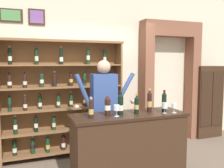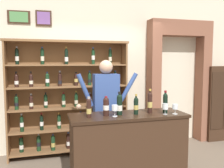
{
  "view_description": "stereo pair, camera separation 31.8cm",
  "coord_description": "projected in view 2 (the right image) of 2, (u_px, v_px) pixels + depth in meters",
  "views": [
    {
      "loc": [
        -1.24,
        -3.04,
        1.73
      ],
      "look_at": [
        -0.03,
        0.18,
        1.41
      ],
      "focal_mm": 38.45,
      "sensor_mm": 36.0,
      "label": 1
    },
    {
      "loc": [
        -0.94,
        -3.14,
        1.73
      ],
      "look_at": [
        -0.03,
        0.18,
        1.41
      ],
      "focal_mm": 38.45,
      "sensor_mm": 36.0,
      "label": 2
    }
  ],
  "objects": [
    {
      "name": "wine_glass_center",
      "position": [
        175.0,
        107.0,
        3.37
      ],
      "size": [
        0.08,
        0.08,
        0.14
      ],
      "color": "silver",
      "rests_on": "tasting_counter"
    },
    {
      "name": "back_wall",
      "position": [
        95.0,
        63.0,
        4.8
      ],
      "size": [
        12.0,
        0.19,
        3.39
      ],
      "color": "beige",
      "rests_on": "ground"
    },
    {
      "name": "tasting_bottle_chianti",
      "position": [
        150.0,
        102.0,
        3.44
      ],
      "size": [
        0.07,
        0.07,
        0.35
      ],
      "color": "black",
      "rests_on": "tasting_counter"
    },
    {
      "name": "wine_shelf",
      "position": [
        69.0,
        96.0,
        4.42
      ],
      "size": [
        2.19,
        0.34,
        2.1
      ],
      "color": "brown",
      "rests_on": "ground"
    },
    {
      "name": "tasting_bottle_rosso",
      "position": [
        106.0,
        106.0,
        3.27
      ],
      "size": [
        0.08,
        0.08,
        0.27
      ],
      "color": "black",
      "rests_on": "tasting_counter"
    },
    {
      "name": "tasting_counter",
      "position": [
        128.0,
        148.0,
        3.42
      ],
      "size": [
        1.65,
        0.58,
        0.99
      ],
      "color": "#382316",
      "rests_on": "ground"
    },
    {
      "name": "shopkeeper",
      "position": [
        106.0,
        102.0,
        3.87
      ],
      "size": [
        1.04,
        0.22,
        1.76
      ],
      "color": "#2D3347",
      "rests_on": "ground"
    },
    {
      "name": "tasting_bottle_grappa",
      "position": [
        89.0,
        108.0,
        3.16
      ],
      "size": [
        0.07,
        0.07,
        0.28
      ],
      "color": "black",
      "rests_on": "tasting_counter"
    },
    {
      "name": "tasting_bottle_vin_santo",
      "position": [
        136.0,
        105.0,
        3.35
      ],
      "size": [
        0.07,
        0.07,
        0.29
      ],
      "color": "black",
      "rests_on": "tasting_counter"
    },
    {
      "name": "tasting_bottle_riserva",
      "position": [
        120.0,
        104.0,
        3.32
      ],
      "size": [
        0.08,
        0.08,
        0.32
      ],
      "color": "black",
      "rests_on": "tasting_counter"
    },
    {
      "name": "side_cabinet",
      "position": [
        218.0,
        103.0,
        5.35
      ],
      "size": [
        0.67,
        0.39,
        1.63
      ],
      "color": "#382316",
      "rests_on": "ground"
    },
    {
      "name": "tasting_bottle_bianco",
      "position": [
        165.0,
        103.0,
        3.46
      ],
      "size": [
        0.07,
        0.07,
        0.32
      ],
      "color": "black",
      "rests_on": "tasting_counter"
    },
    {
      "name": "archway_doorway",
      "position": [
        177.0,
        75.0,
        5.16
      ],
      "size": [
        1.38,
        0.45,
        2.58
      ],
      "color": "brown",
      "rests_on": "ground"
    },
    {
      "name": "wine_glass_right",
      "position": [
        165.0,
        107.0,
        3.35
      ],
      "size": [
        0.08,
        0.08,
        0.15
      ],
      "color": "silver",
      "rests_on": "tasting_counter"
    },
    {
      "name": "wine_glass_left",
      "position": [
        115.0,
        108.0,
        3.22
      ],
      "size": [
        0.08,
        0.08,
        0.16
      ],
      "color": "silver",
      "rests_on": "tasting_counter"
    }
  ]
}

